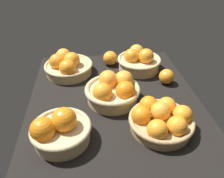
{
  "coord_description": "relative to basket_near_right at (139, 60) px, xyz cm",
  "views": [
    {
      "loc": [
        -75.87,
        9.79,
        60.61
      ],
      "look_at": [
        1.1,
        0.81,
        7.0
      ],
      "focal_mm": 35.49,
      "sensor_mm": 36.0,
      "label": 1
    }
  ],
  "objects": [
    {
      "name": "basket_near_left",
      "position": [
        -43.87,
        1.33,
        -0.7
      ],
      "size": [
        23.28,
        23.28,
        10.22
      ],
      "color": "tan",
      "rests_on": "market_tray"
    },
    {
      "name": "basket_center",
      "position": [
        -25.32,
        16.23,
        0.18
      ],
      "size": [
        23.05,
        23.05,
        11.77
      ],
      "color": "tan",
      "rests_on": "market_tray"
    },
    {
      "name": "market_tray",
      "position": [
        -24.07,
        15.72,
        -6.3
      ],
      "size": [
        84.0,
        72.0,
        3.0
      ],
      "primitive_type": "cube",
      "color": "black",
      "rests_on": "ground"
    },
    {
      "name": "loose_orange_back_gap",
      "position": [
        6.32,
        14.09,
        -1.0
      ],
      "size": [
        7.61,
        7.61,
        7.61
      ],
      "primitive_type": "sphere",
      "color": "orange",
      "rests_on": "market_tray"
    },
    {
      "name": "basket_near_right",
      "position": [
        0.0,
        0.0,
        0.0
      ],
      "size": [
        22.23,
        22.23,
        12.15
      ],
      "color": "tan",
      "rests_on": "market_tray"
    },
    {
      "name": "basket_far_right",
      "position": [
        -0.44,
        36.33,
        -0.35
      ],
      "size": [
        24.03,
        24.03,
        11.28
      ],
      "color": "tan",
      "rests_on": "market_tray"
    },
    {
      "name": "basket_far_left",
      "position": [
        -45.85,
        36.78,
        0.05
      ],
      "size": [
        20.36,
        20.36,
        12.61
      ],
      "color": "tan",
      "rests_on": "market_tray"
    },
    {
      "name": "loose_orange_front_gap",
      "position": [
        -15.07,
        -10.07,
        -1.28
      ],
      "size": [
        7.05,
        7.05,
        7.05
      ],
      "primitive_type": "sphere",
      "color": "orange",
      "rests_on": "market_tray"
    }
  ]
}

